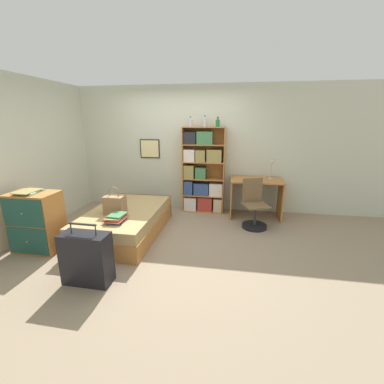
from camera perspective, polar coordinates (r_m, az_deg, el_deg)
ground_plane at (r=4.42m, az=-5.78°, el=-9.81°), size 14.00×14.00×0.00m
wall_back at (r=5.58m, az=-1.84°, el=9.54°), size 10.00×0.09×2.60m
wall_left at (r=5.17m, az=-32.00°, el=6.69°), size 0.06×10.00×2.60m
bed at (r=4.58m, az=-14.41°, el=-6.35°), size 1.13×1.87×0.44m
handbag at (r=4.31m, az=-16.76°, el=-2.64°), size 0.31×0.23×0.44m
book_stack_on_bed at (r=4.00m, az=-16.52°, el=-5.53°), size 0.30×0.38×0.11m
suitcase at (r=3.38m, az=-22.35°, el=-13.46°), size 0.57×0.28×0.76m
dresser at (r=4.47m, az=-31.27°, el=-5.66°), size 0.67×0.47×0.89m
magazine_pile_on_dresser at (r=4.36m, az=-32.53°, el=0.03°), size 0.31×0.38×0.04m
bookcase at (r=5.39m, az=2.20°, el=3.99°), size 0.86×0.31×1.77m
bottle_green at (r=5.28m, az=-0.34°, el=15.12°), size 0.08×0.08×0.19m
bottle_brown at (r=5.31m, az=2.85°, el=15.20°), size 0.08×0.08×0.22m
bottle_clear at (r=5.24m, az=5.73°, el=15.02°), size 0.08×0.08×0.19m
desk at (r=5.28m, az=14.01°, el=0.06°), size 1.01×0.64×0.77m
desk_lamp at (r=5.27m, az=17.52°, el=5.76°), size 0.15×0.10×0.42m
desk_chair at (r=4.82m, az=13.61°, el=-4.32°), size 0.52×0.52×0.89m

